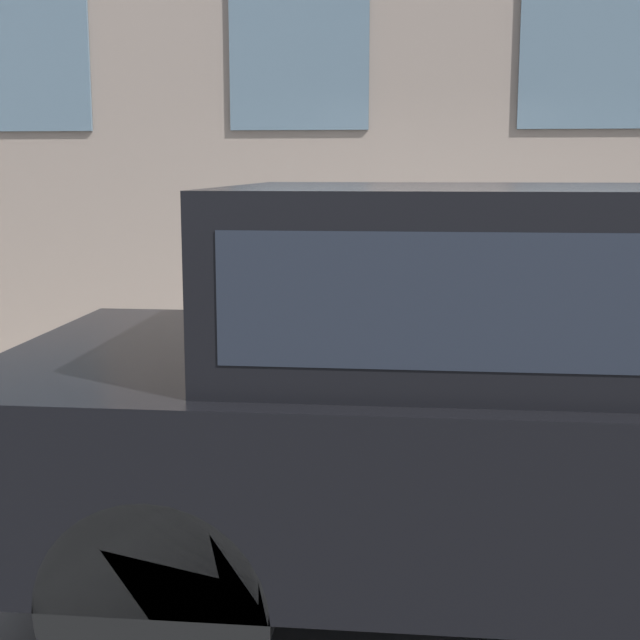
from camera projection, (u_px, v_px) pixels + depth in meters
ground_plane at (446, 501)px, 5.05m from camera, size 80.00×80.00×0.00m
sidewalk at (440, 423)px, 6.33m from camera, size 2.64×60.00×0.15m
fire_hydrant at (387, 385)px, 5.55m from camera, size 0.27×0.40×0.75m
person at (257, 329)px, 5.91m from camera, size 0.27×0.18×1.10m
parked_truck_black_near at (554, 373)px, 3.63m from camera, size 1.97×4.42×1.80m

